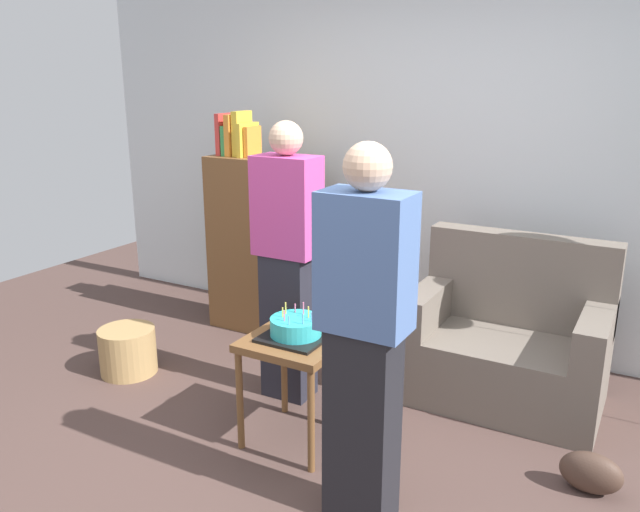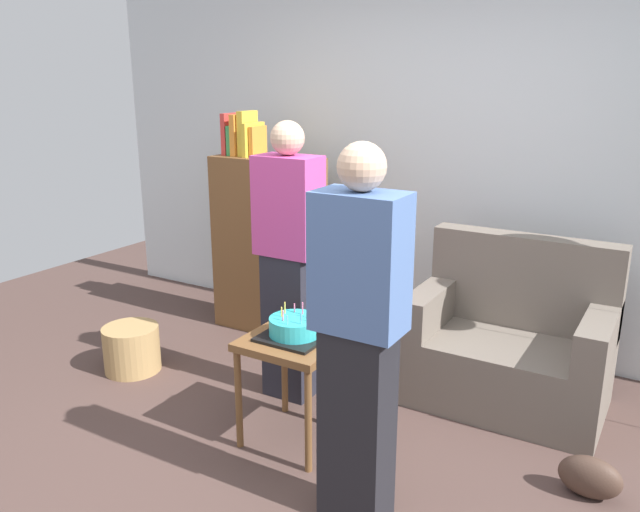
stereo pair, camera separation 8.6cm
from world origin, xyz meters
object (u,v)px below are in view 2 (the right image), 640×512
at_px(side_table, 295,353).
at_px(wicker_basket, 132,349).
at_px(person_blowing_candles, 289,262).
at_px(birthday_cake, 295,328).
at_px(couch, 510,346).
at_px(bookshelf, 268,242).
at_px(person_holding_cake, 359,340).
at_px(handbag, 590,477).

xyz_separation_m(side_table, wicker_basket, (-1.36, 0.14, -0.34)).
bearing_deg(person_blowing_candles, side_table, -33.00).
height_order(birthday_cake, wicker_basket, birthday_cake).
relative_size(couch, birthday_cake, 3.44).
height_order(bookshelf, person_holding_cake, person_holding_cake).
xyz_separation_m(birthday_cake, wicker_basket, (-1.36, 0.14, -0.48)).
bearing_deg(side_table, wicker_basket, 174.27).
bearing_deg(side_table, person_blowing_candles, 126.42).
xyz_separation_m(side_table, person_holding_cake, (0.56, -0.38, 0.34)).
bearing_deg(bookshelf, person_blowing_candles, -48.02).
bearing_deg(person_holding_cake, birthday_cake, -34.51).
height_order(person_blowing_candles, wicker_basket, person_blowing_candles).
xyz_separation_m(person_blowing_candles, handbag, (1.71, -0.12, -0.73)).
bearing_deg(wicker_basket, bookshelf, 72.27).
height_order(side_table, handbag, side_table).
height_order(side_table, person_holding_cake, person_holding_cake).
relative_size(bookshelf, person_holding_cake, 0.99).
xyz_separation_m(bookshelf, wicker_basket, (-0.34, -1.07, -0.53)).
xyz_separation_m(person_blowing_candles, wicker_basket, (-1.06, -0.27, -0.68)).
distance_m(wicker_basket, handbag, 2.78).
bearing_deg(couch, birthday_cake, -129.86).
xyz_separation_m(side_table, person_blowing_candles, (-0.30, 0.41, 0.34)).
xyz_separation_m(couch, person_blowing_candles, (-1.14, -0.60, 0.49)).
distance_m(birthday_cake, person_holding_cake, 0.70).
distance_m(couch, side_table, 1.32).
distance_m(side_table, person_holding_cake, 0.76).
bearing_deg(person_blowing_candles, handbag, 16.52).
relative_size(person_blowing_candles, wicker_basket, 4.53).
relative_size(wicker_basket, handbag, 1.29).
distance_m(bookshelf, handbag, 2.67).
relative_size(bookshelf, birthday_cake, 5.06).
xyz_separation_m(bookshelf, handbag, (2.43, -0.92, -0.58)).
relative_size(birthday_cake, person_blowing_candles, 0.20).
bearing_deg(birthday_cake, side_table, 171.92).
bearing_deg(birthday_cake, wicker_basket, 174.27).
bearing_deg(handbag, bookshelf, 159.25).
bearing_deg(birthday_cake, person_holding_cake, -34.25).
bearing_deg(person_holding_cake, wicker_basket, -15.33).
bearing_deg(wicker_basket, person_blowing_candles, 14.21).
bearing_deg(handbag, side_table, -168.65).
relative_size(person_holding_cake, wicker_basket, 4.53).
xyz_separation_m(person_blowing_candles, person_holding_cake, (0.86, -0.79, 0.00)).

